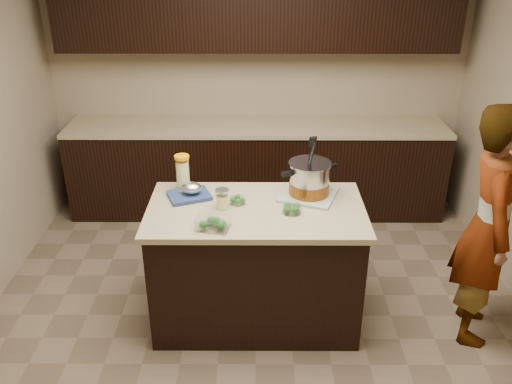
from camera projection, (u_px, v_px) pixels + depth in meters
ground_plane at (256, 315)px, 4.01m from camera, size 4.00×4.00×0.00m
room_shell at (256, 88)px, 3.26m from camera, size 4.04×4.04×2.72m
back_cabinets at (257, 119)px, 5.16m from camera, size 3.60×0.63×2.33m
island at (256, 264)px, 3.81m from camera, size 1.46×0.81×0.90m
dish_towel at (309, 194)px, 3.78m from camera, size 0.46×0.46×0.02m
stock_pot at (309, 180)px, 3.73m from camera, size 0.39×0.39×0.42m
lemonade_pitcher at (183, 174)px, 3.83m from camera, size 0.12×0.12×0.25m
mason_jar at (222, 200)px, 3.58m from camera, size 0.11×0.11×0.15m
broccoli_tub_left at (238, 201)px, 3.66m from camera, size 0.13×0.13×0.05m
broccoli_tub_right at (292, 209)px, 3.54m from camera, size 0.16×0.16×0.06m
broccoli_tub_rect at (213, 224)px, 3.36m from camera, size 0.23×0.18×0.07m
blue_tray at (190, 193)px, 3.74m from camera, size 0.34×0.31×0.10m
person at (489, 227)px, 3.53m from camera, size 0.53×0.68×1.66m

